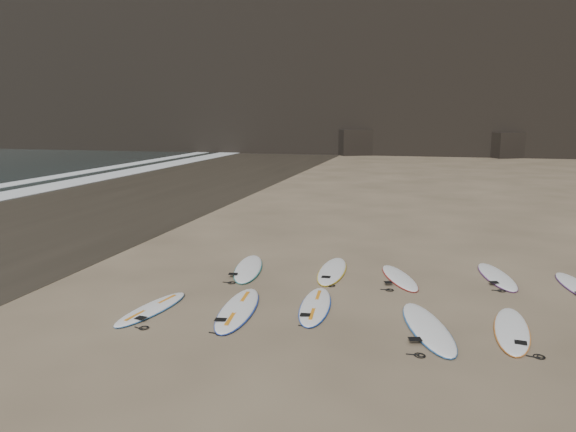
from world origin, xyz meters
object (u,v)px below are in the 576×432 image
at_px(surfboard_4, 512,329).
at_px(surfboard_6, 332,270).
at_px(surfboard_0, 152,308).
at_px(surfboard_1, 238,309).
at_px(surfboard_7, 399,277).
at_px(surfboard_8, 497,276).
at_px(surfboard_5, 248,268).
at_px(surfboard_2, 315,305).
at_px(surfboard_3, 428,327).

height_order(surfboard_4, surfboard_6, surfboard_6).
height_order(surfboard_0, surfboard_6, surfboard_6).
bearing_deg(surfboard_4, surfboard_1, -173.30).
distance_m(surfboard_1, surfboard_7, 4.37).
bearing_deg(surfboard_8, surfboard_5, 176.36).
bearing_deg(surfboard_2, surfboard_8, 34.25).
relative_size(surfboard_0, surfboard_7, 1.00).
xyz_separation_m(surfboard_3, surfboard_7, (-0.70, 3.19, -0.01)).
bearing_deg(surfboard_0, surfboard_5, 82.50).
bearing_deg(surfboard_6, surfboard_0, -132.16).
bearing_deg(surfboard_0, surfboard_8, 39.02).
height_order(surfboard_1, surfboard_7, surfboard_1).
bearing_deg(surfboard_1, surfboard_3, -7.56).
xyz_separation_m(surfboard_1, surfboard_6, (1.37, 3.29, -0.00)).
bearing_deg(surfboard_0, surfboard_2, 25.58).
distance_m(surfboard_3, surfboard_8, 4.19).
bearing_deg(surfboard_1, surfboard_0, -173.78).
relative_size(surfboard_1, surfboard_5, 1.02).
distance_m(surfboard_6, surfboard_8, 4.03).
height_order(surfboard_2, surfboard_4, surfboard_4).
height_order(surfboard_3, surfboard_8, surfboard_3).
height_order(surfboard_5, surfboard_6, surfboard_5).
xyz_separation_m(surfboard_4, surfboard_7, (-2.20, 2.91, -0.00)).
height_order(surfboard_1, surfboard_2, surfboard_1).
distance_m(surfboard_5, surfboard_7, 3.82).
bearing_deg(surfboard_2, surfboard_7, 52.70).
bearing_deg(surfboard_8, surfboard_6, 175.97).
bearing_deg(surfboard_1, surfboard_2, 15.62).
relative_size(surfboard_5, surfboard_6, 1.03).
height_order(surfboard_4, surfboard_5, surfboard_5).
distance_m(surfboard_1, surfboard_3, 3.76).
bearing_deg(surfboard_7, surfboard_5, 161.40).
xyz_separation_m(surfboard_2, surfboard_8, (3.88, 3.20, 0.00)).
relative_size(surfboard_0, surfboard_4, 0.91).
xyz_separation_m(surfboard_7, surfboard_8, (2.31, 0.68, 0.00)).
height_order(surfboard_4, surfboard_8, same).
distance_m(surfboard_0, surfboard_5, 3.51).
height_order(surfboard_1, surfboard_3, same).
distance_m(surfboard_4, surfboard_8, 3.60).
relative_size(surfboard_4, surfboard_7, 1.10).
relative_size(surfboard_0, surfboard_3, 0.83).
height_order(surfboard_3, surfboard_5, surfboard_3).
bearing_deg(surfboard_7, surfboard_3, -98.26).
bearing_deg(surfboard_3, surfboard_4, -5.73).
distance_m(surfboard_2, surfboard_6, 2.70).
relative_size(surfboard_4, surfboard_8, 1.01).
distance_m(surfboard_4, surfboard_7, 3.65).
height_order(surfboard_0, surfboard_1, surfboard_1).
bearing_deg(surfboard_5, surfboard_7, -9.62).
distance_m(surfboard_2, surfboard_7, 2.97).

